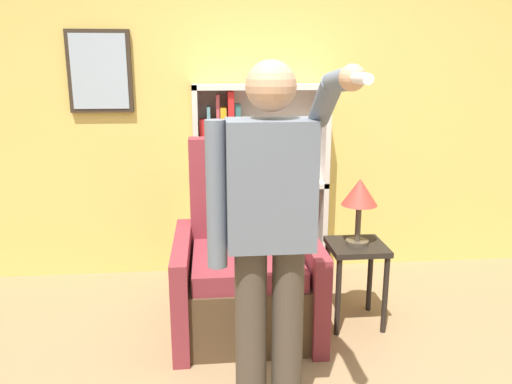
# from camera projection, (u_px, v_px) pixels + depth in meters

# --- Properties ---
(wall_back) EXTENTS (8.00, 0.11, 2.80)m
(wall_back) POSITION_uv_depth(u_px,v_px,m) (272.00, 103.00, 4.01)
(wall_back) COLOR #E0C160
(wall_back) RESTS_ON ground_plane
(bookcase) EXTENTS (1.05, 0.28, 1.56)m
(bookcase) POSITION_uv_depth(u_px,v_px,m) (244.00, 189.00, 3.99)
(bookcase) COLOR silver
(bookcase) RESTS_ON ground_plane
(armchair) EXTENTS (0.92, 0.89, 1.22)m
(armchair) POSITION_uv_depth(u_px,v_px,m) (245.00, 271.00, 3.31)
(armchair) COLOR #4C3823
(armchair) RESTS_ON ground_plane
(person_standing) EXTENTS (0.54, 0.78, 1.72)m
(person_standing) POSITION_uv_depth(u_px,v_px,m) (270.00, 229.00, 2.24)
(person_standing) COLOR #473D33
(person_standing) RESTS_ON ground_plane
(side_table) EXTENTS (0.37, 0.37, 0.56)m
(side_table) POSITION_uv_depth(u_px,v_px,m) (356.00, 261.00, 3.30)
(side_table) COLOR black
(side_table) RESTS_ON ground_plane
(table_lamp) EXTENTS (0.23, 0.23, 0.44)m
(table_lamp) POSITION_uv_depth(u_px,v_px,m) (360.00, 196.00, 3.19)
(table_lamp) COLOR #4C4233
(table_lamp) RESTS_ON side_table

